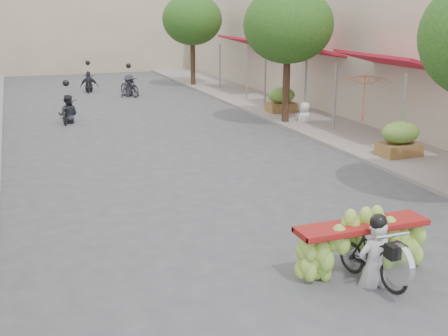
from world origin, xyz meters
TOP-DOWN VIEW (x-y plane):
  - sidewalk_right at (7.00, 15.00)m, footprint 4.00×60.00m
  - shophouse_row_right at (11.99, 14.00)m, footprint 9.77×40.00m
  - far_building at (0.00, 38.00)m, footprint 20.00×6.00m
  - street_tree_mid at (5.40, 14.00)m, footprint 3.40×3.40m
  - street_tree_far at (5.40, 26.00)m, footprint 3.40×3.40m
  - produce_crate_mid at (6.20, 8.00)m, footprint 1.20×0.88m
  - produce_crate_far at (6.20, 16.00)m, footprint 1.20×0.88m
  - banana_motorbike at (0.79, 1.73)m, footprint 2.35×1.75m
  - market_umbrella at (6.15, 9.88)m, footprint 2.14×2.14m
  - pedestrian at (6.14, 13.80)m, footprint 0.85×0.65m
  - bg_motorbike_a at (-2.53, 17.30)m, footprint 1.02×1.62m
  - bg_motorbike_b at (1.13, 23.37)m, footprint 1.18×1.78m
  - bg_motorbike_c at (-0.60, 25.77)m, footprint 1.06×1.61m

SIDE VIEW (x-z plane):
  - sidewalk_right at x=7.00m, z-range 0.00..0.12m
  - banana_motorbike at x=0.79m, z-range -0.33..1.74m
  - produce_crate_mid at x=6.20m, z-range 0.13..1.29m
  - produce_crate_far at x=6.20m, z-range 0.13..1.29m
  - bg_motorbike_a at x=-2.53m, z-range -0.22..1.73m
  - bg_motorbike_c at x=-0.60m, z-range -0.16..1.79m
  - bg_motorbike_b at x=1.13m, z-range -0.13..1.82m
  - pedestrian at x=6.14m, z-range 0.12..1.63m
  - market_umbrella at x=6.15m, z-range 1.60..3.17m
  - shophouse_row_right at x=11.99m, z-range 0.00..6.00m
  - far_building at x=0.00m, z-range 0.00..7.00m
  - street_tree_mid at x=5.40m, z-range 1.16..6.41m
  - street_tree_far at x=5.40m, z-range 1.16..6.41m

